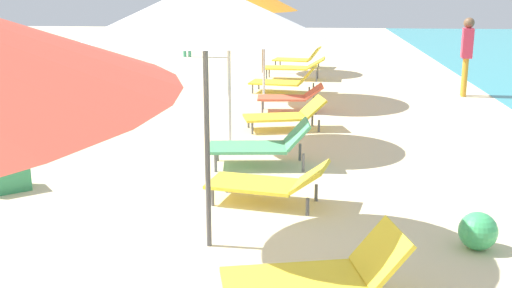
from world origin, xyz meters
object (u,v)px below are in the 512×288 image
(lounger_farthest_inland, at_px, (295,67))
(person_walking_mid, at_px, (467,49))
(lounger_fifth_inland, at_px, (262,144))
(umbrella_fourth, at_px, (204,10))
(lounger_sixth_inland, at_px, (291,96))
(cooler_box, at_px, (6,178))
(lounger_farthest_shoreside, at_px, (299,58))
(lounger_sixth_shoreside, at_px, (285,81))
(beach_ball, at_px, (478,231))
(lounger_fourth_shoreside, at_px, (269,182))
(person_walking_near, at_px, (186,24))
(lounger_fifth_shoreside, at_px, (286,114))
(lounger_fourth_inland, at_px, (319,274))

(lounger_farthest_inland, distance_m, person_walking_mid, 4.42)
(lounger_fifth_inland, xyz_separation_m, person_walking_mid, (4.07, 5.81, 0.74))
(umbrella_fourth, xyz_separation_m, lounger_sixth_inland, (0.59, 6.50, -1.95))
(cooler_box, bearing_deg, lounger_farthest_inland, 70.34)
(lounger_farthest_shoreside, distance_m, cooler_box, 12.08)
(lounger_sixth_shoreside, relative_size, lounger_sixth_inland, 1.22)
(cooler_box, relative_size, beach_ball, 1.73)
(beach_ball, bearing_deg, lounger_sixth_inland, 107.35)
(lounger_sixth_shoreside, bearing_deg, person_walking_mid, -171.74)
(lounger_fourth_shoreside, bearing_deg, cooler_box, 8.27)
(person_walking_near, bearing_deg, umbrella_fourth, 7.30)
(lounger_fifth_shoreside, distance_m, lounger_farthest_shoreside, 8.07)
(umbrella_fourth, height_order, lounger_fourth_shoreside, umbrella_fourth)
(beach_ball, bearing_deg, person_walking_near, 110.83)
(lounger_fifth_shoreside, height_order, lounger_farthest_inland, lounger_farthest_inland)
(umbrella_fourth, height_order, lounger_fifth_inland, umbrella_fourth)
(lounger_fourth_shoreside, bearing_deg, lounger_fifth_shoreside, -79.16)
(lounger_fourth_shoreside, relative_size, person_walking_mid, 0.84)
(person_walking_near, bearing_deg, cooler_box, -2.61)
(lounger_fourth_shoreside, bearing_deg, person_walking_mid, -106.32)
(lounger_fifth_shoreside, relative_size, lounger_sixth_inland, 1.13)
(lounger_fifth_inland, relative_size, lounger_sixth_shoreside, 0.90)
(umbrella_fourth, height_order, lounger_farthest_inland, umbrella_fourth)
(lounger_fifth_inland, height_order, lounger_sixth_shoreside, lounger_fifth_inland)
(lounger_sixth_inland, bearing_deg, person_walking_mid, -154.67)
(lounger_fifth_shoreside, height_order, beach_ball, lounger_fifth_shoreside)
(lounger_farthest_inland, bearing_deg, lounger_sixth_shoreside, 88.82)
(lounger_fifth_shoreside, xyz_separation_m, lounger_farthest_inland, (0.00, 5.70, 0.06))
(lounger_sixth_shoreside, bearing_deg, umbrella_fourth, 96.97)
(lounger_fourth_shoreside, distance_m, lounger_fifth_shoreside, 3.72)
(person_walking_mid, bearing_deg, lounger_farthest_inland, 158.66)
(lounger_farthest_inland, xyz_separation_m, person_walking_mid, (3.82, -2.10, 0.72))
(lounger_fifth_shoreside, relative_size, lounger_fifth_inland, 1.03)
(lounger_fourth_inland, height_order, cooler_box, lounger_fourth_inland)
(umbrella_fourth, xyz_separation_m, beach_ball, (2.58, 0.14, -2.07))
(lounger_fourth_inland, height_order, lounger_farthest_inland, lounger_fourth_inland)
(lounger_farthest_shoreside, height_order, lounger_farthest_inland, lounger_farthest_shoreside)
(lounger_sixth_shoreside, distance_m, person_walking_near, 7.65)
(lounger_fifth_inland, distance_m, lounger_sixth_shoreside, 5.90)
(lounger_fourth_inland, relative_size, lounger_fifth_shoreside, 1.03)
(lounger_fourth_inland, bearing_deg, lounger_sixth_shoreside, -99.09)
(lounger_fourth_shoreside, bearing_deg, person_walking_near, -63.71)
(umbrella_fourth, bearing_deg, lounger_fifth_shoreside, 83.64)
(person_walking_near, bearing_deg, lounger_fourth_shoreside, 10.22)
(beach_ball, bearing_deg, cooler_box, 166.56)
(lounger_farthest_shoreside, bearing_deg, lounger_fifth_shoreside, 100.33)
(lounger_fifth_inland, distance_m, lounger_farthest_shoreside, 10.29)
(lounger_fifth_inland, height_order, person_walking_mid, person_walking_mid)
(lounger_sixth_inland, distance_m, lounger_farthest_shoreside, 6.52)
(lounger_fifth_shoreside, relative_size, lounger_farthest_inland, 0.91)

